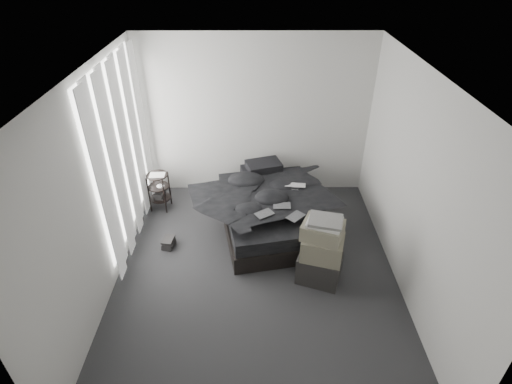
{
  "coord_description": "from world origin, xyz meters",
  "views": [
    {
      "loc": [
        -0.02,
        -3.8,
        3.75
      ],
      "look_at": [
        0.0,
        0.8,
        0.75
      ],
      "focal_mm": 28.0,
      "sensor_mm": 36.0,
      "label": 1
    }
  ],
  "objects_px": {
    "laptop": "(295,183)",
    "side_stand": "(159,192)",
    "box_lower": "(319,267)",
    "bed": "(272,218)"
  },
  "relations": [
    {
      "from": "laptop",
      "to": "box_lower",
      "type": "distance_m",
      "value": 1.34
    },
    {
      "from": "side_stand",
      "to": "box_lower",
      "type": "relative_size",
      "value": 1.16
    },
    {
      "from": "bed",
      "to": "box_lower",
      "type": "bearing_deg",
      "value": -74.12
    },
    {
      "from": "box_lower",
      "to": "laptop",
      "type": "bearing_deg",
      "value": 100.37
    },
    {
      "from": "laptop",
      "to": "side_stand",
      "type": "bearing_deg",
      "value": 177.2
    },
    {
      "from": "box_lower",
      "to": "bed",
      "type": "bearing_deg",
      "value": 116.59
    },
    {
      "from": "laptop",
      "to": "box_lower",
      "type": "height_order",
      "value": "laptop"
    },
    {
      "from": "side_stand",
      "to": "box_lower",
      "type": "xyz_separation_m",
      "value": [
        2.33,
        -1.6,
        -0.11
      ]
    },
    {
      "from": "side_stand",
      "to": "laptop",
      "type": "bearing_deg",
      "value": -10.09
    },
    {
      "from": "bed",
      "to": "box_lower",
      "type": "relative_size",
      "value": 3.61
    }
  ]
}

